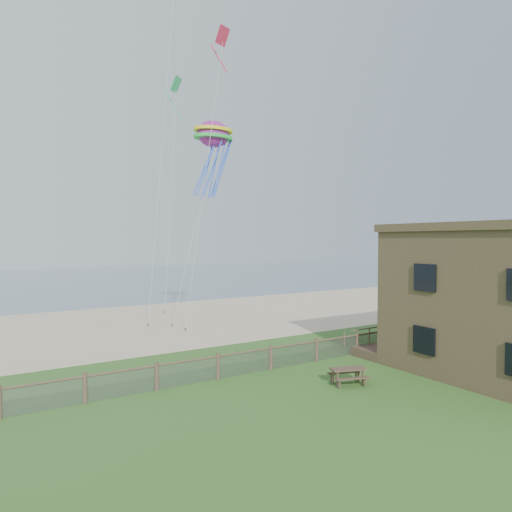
# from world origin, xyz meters

# --- Properties ---
(ground) EXTENTS (160.00, 160.00, 0.00)m
(ground) POSITION_xyz_m (0.00, 0.00, 0.00)
(ground) COLOR #326121
(ground) RESTS_ON ground
(sand_beach) EXTENTS (72.00, 20.00, 0.02)m
(sand_beach) POSITION_xyz_m (0.00, 22.00, 0.00)
(sand_beach) COLOR tan
(sand_beach) RESTS_ON ground
(ocean) EXTENTS (160.00, 68.00, 0.02)m
(ocean) POSITION_xyz_m (0.00, 66.00, 0.00)
(ocean) COLOR slate
(ocean) RESTS_ON ground
(chainlink_fence) EXTENTS (36.20, 0.20, 1.25)m
(chainlink_fence) POSITION_xyz_m (0.00, 6.00, 0.55)
(chainlink_fence) COLOR #483728
(chainlink_fence) RESTS_ON ground
(motel_deck) EXTENTS (15.00, 2.00, 0.50)m
(motel_deck) POSITION_xyz_m (13.00, 5.00, 0.25)
(motel_deck) COLOR #4E3C2D
(motel_deck) RESTS_ON ground
(picnic_table) EXTENTS (1.90, 1.66, 0.67)m
(picnic_table) POSITION_xyz_m (1.67, 2.17, 0.34)
(picnic_table) COLOR #4E3C2D
(picnic_table) RESTS_ON ground
(octopus_kite) EXTENTS (3.52, 3.04, 6.07)m
(octopus_kite) POSITION_xyz_m (2.06, 16.43, 12.59)
(octopus_kite) COLOR red
(kite_red) EXTENTS (1.72, 2.05, 2.68)m
(kite_red) POSITION_xyz_m (1.29, 13.53, 19.06)
(kite_red) COLOR #CD2444
(kite_green) EXTENTS (2.22, 2.32, 3.18)m
(kite_green) POSITION_xyz_m (1.46, 21.79, 18.11)
(kite_green) COLOR #2FB364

